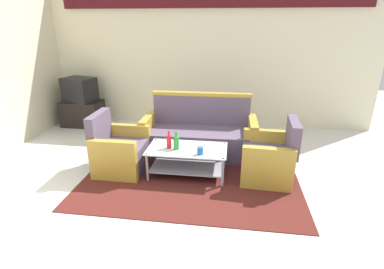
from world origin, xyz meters
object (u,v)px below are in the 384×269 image
armchair_right (269,159)px  bottle_green (176,142)px  armchair_left (120,152)px  television (80,90)px  bottle_red (169,142)px  tv_stand (83,113)px  cup (200,151)px  couch (200,135)px  coffee_table (187,157)px

armchair_right → bottle_green: (-1.27, -0.11, 0.22)m
armchair_left → television: 2.40m
armchair_left → bottle_green: bearing=85.7°
bottle_red → tv_stand: 2.94m
armchair_left → cup: armchair_left is taller
couch → armchair_right: size_ratio=2.13×
armchair_right → coffee_table: bearing=96.7°
couch → television: size_ratio=2.60×
cup → armchair_right: bearing=14.4°
bottle_red → television: size_ratio=0.37×
couch → tv_stand: 2.80m
armchair_left → armchair_right: bearing=91.4°
television → armchair_left: bearing=145.1°
cup → television: (-2.70, 2.01, 0.30)m
armchair_right → tv_stand: bearing=67.2°
coffee_table → television: size_ratio=1.58×
armchair_right → bottle_green: bearing=98.3°
bottle_red → cup: bearing=-17.4°
armchair_left → armchair_right: size_ratio=1.00×
coffee_table → bottle_red: bearing=-173.5°
coffee_table → tv_stand: tv_stand is taller
bottle_red → couch: bearing=66.8°
bottle_red → television: (-2.25, 1.87, 0.25)m
bottle_green → bottle_red: bottle_green is taller
couch → armchair_left: 1.31m
television → armchair_right: bearing=169.6°
couch → tv_stand: size_ratio=2.26×
bottle_red → cup: bottle_red is taller
couch → armchair_left: bearing=33.2°
bottle_green → tv_stand: bottle_green is taller
coffee_table → bottle_red: bottle_red is taller
tv_stand → couch: bearing=-22.7°
armchair_right → television: (-3.63, 1.77, 0.47)m
couch → television: television is taller
bottle_green → cup: size_ratio=2.59×
armchair_right → coffee_table: size_ratio=0.77×
couch → bottle_red: bearing=66.0°
bottle_red → armchair_left: bearing=176.2°
couch → bottle_green: bearing=73.1°
armchair_left → television: (-1.50, 1.82, 0.47)m
couch → bottle_green: 0.85m
coffee_table → bottle_green: bottle_green is taller
couch → armchair_right: (1.04, -0.69, -0.03)m
coffee_table → television: (-2.50, 1.84, 0.49)m
bottle_green → tv_stand: size_ratio=0.32×
armchair_right → television: television is taller
bottle_green → television: (-2.36, 1.88, 0.25)m
armchair_left → coffee_table: size_ratio=0.77×
couch → coffee_table: (-0.09, -0.76, -0.04)m
armchair_left → armchair_right: (2.13, 0.05, 0.00)m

